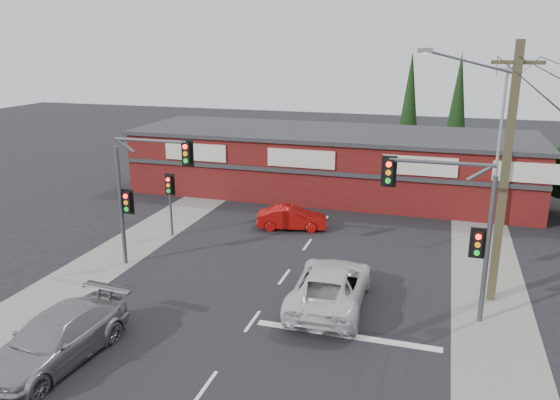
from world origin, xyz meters
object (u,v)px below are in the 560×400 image
(white_suv, at_px, (330,286))
(utility_pole, at_px, (502,167))
(red_sedan, at_px, (292,218))
(shop_building, at_px, (330,162))
(silver_suv, at_px, (56,339))

(white_suv, relative_size, utility_pole, 0.58)
(red_sedan, xyz_separation_m, shop_building, (0.42, 8.06, 1.51))
(white_suv, bearing_deg, shop_building, -79.81)
(silver_suv, bearing_deg, utility_pole, 38.15)
(red_sedan, distance_m, shop_building, 8.21)
(white_suv, relative_size, red_sedan, 1.54)
(silver_suv, distance_m, utility_pole, 16.71)
(silver_suv, xyz_separation_m, shop_building, (4.13, 22.72, 1.34))
(white_suv, relative_size, shop_building, 0.21)
(shop_building, distance_m, utility_pole, 17.15)
(red_sedan, bearing_deg, shop_building, -15.59)
(red_sedan, distance_m, utility_pole, 12.40)
(silver_suv, bearing_deg, red_sedan, 81.06)
(silver_suv, bearing_deg, shop_building, 84.94)
(white_suv, xyz_separation_m, red_sedan, (-3.87, 8.25, -0.19))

